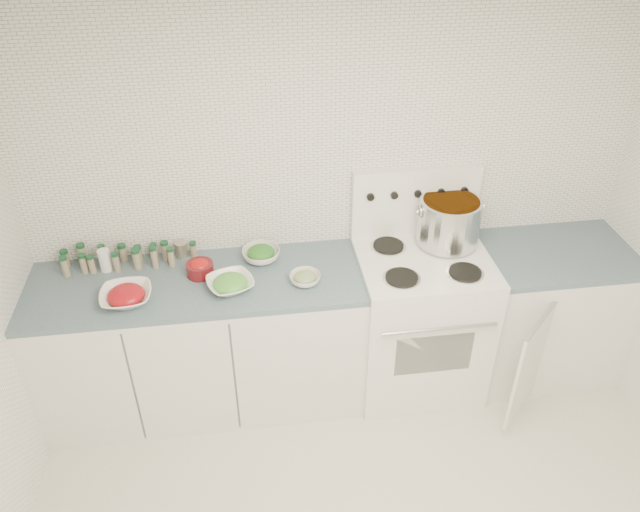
{
  "coord_description": "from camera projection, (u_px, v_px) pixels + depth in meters",
  "views": [
    {
      "loc": [
        -0.52,
        -1.63,
        2.97
      ],
      "look_at": [
        -0.13,
        1.14,
        1.04
      ],
      "focal_mm": 35.0,
      "sensor_mm": 36.0,
      "label": 1
    }
  ],
  "objects": [
    {
      "name": "room_walls",
      "position": [
        402.0,
        314.0,
        2.19
      ],
      "size": [
        3.54,
        3.04,
        2.52
      ],
      "color": "white",
      "rests_on": "ground"
    },
    {
      "name": "counter_left",
      "position": [
        204.0,
        342.0,
        3.7
      ],
      "size": [
        1.85,
        0.62,
        0.9
      ],
      "color": "white",
      "rests_on": "ground"
    },
    {
      "name": "stove",
      "position": [
        418.0,
        317.0,
        3.82
      ],
      "size": [
        0.76,
        0.7,
        1.36
      ],
      "color": "white",
      "rests_on": "ground"
    },
    {
      "name": "counter_right",
      "position": [
        544.0,
        311.0,
        3.94
      ],
      "size": [
        0.89,
        0.9,
        0.9
      ],
      "color": "white",
      "rests_on": "ground"
    },
    {
      "name": "stock_pot",
      "position": [
        449.0,
        219.0,
        3.61
      ],
      "size": [
        0.38,
        0.36,
        0.27
      ],
      "rotation": [
        0.0,
        0.0,
        -0.08
      ],
      "color": "silver",
      "rests_on": "stove"
    },
    {
      "name": "bowl_tomato",
      "position": [
        126.0,
        296.0,
        3.28
      ],
      "size": [
        0.28,
        0.28,
        0.09
      ],
      "color": "white",
      "rests_on": "counter_left"
    },
    {
      "name": "bowl_snowpea",
      "position": [
        230.0,
        283.0,
        3.37
      ],
      "size": [
        0.31,
        0.31,
        0.08
      ],
      "color": "white",
      "rests_on": "counter_left"
    },
    {
      "name": "bowl_broccoli",
      "position": [
        261.0,
        254.0,
        3.59
      ],
      "size": [
        0.26,
        0.26,
        0.09
      ],
      "color": "white",
      "rests_on": "counter_left"
    },
    {
      "name": "bowl_zucchini",
      "position": [
        305.0,
        278.0,
        3.41
      ],
      "size": [
        0.2,
        0.2,
        0.07
      ],
      "color": "white",
      "rests_on": "counter_left"
    },
    {
      "name": "bowl_pepper",
      "position": [
        200.0,
        268.0,
        3.47
      ],
      "size": [
        0.15,
        0.15,
        0.09
      ],
      "color": "#580F14",
      "rests_on": "counter_left"
    },
    {
      "name": "salt_canister",
      "position": [
        105.0,
        260.0,
        3.49
      ],
      "size": [
        0.07,
        0.07,
        0.13
      ],
      "primitive_type": "cylinder",
      "rotation": [
        0.0,
        0.0,
        -0.07
      ],
      "color": "white",
      "rests_on": "counter_left"
    },
    {
      "name": "tin_can",
      "position": [
        182.0,
        249.0,
        3.62
      ],
      "size": [
        0.07,
        0.07,
        0.1
      ],
      "primitive_type": "cylinder",
      "rotation": [
        0.0,
        0.0,
        -0.01
      ],
      "color": "#9D9585",
      "rests_on": "counter_left"
    },
    {
      "name": "spice_cluster",
      "position": [
        121.0,
        257.0,
        3.53
      ],
      "size": [
        0.76,
        0.15,
        0.14
      ],
      "color": "gray",
      "rests_on": "counter_left"
    }
  ]
}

